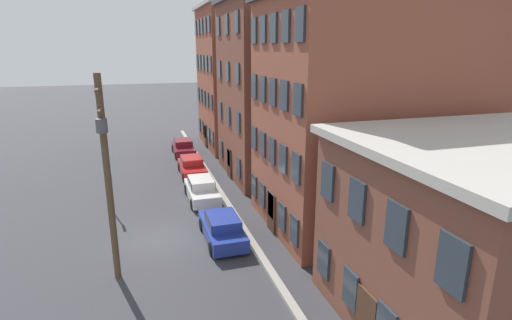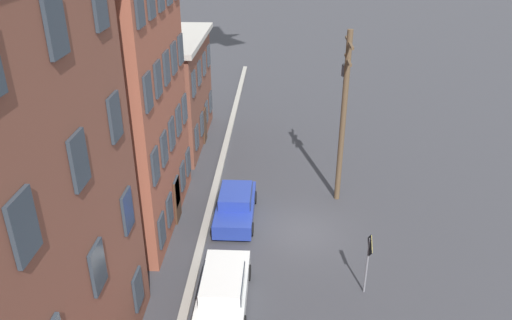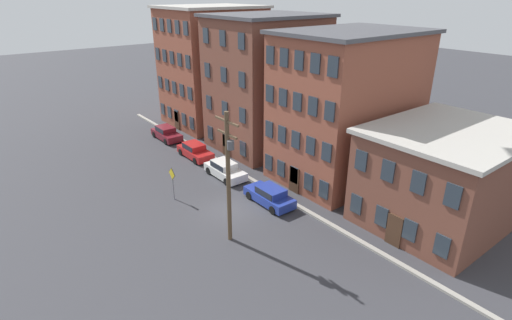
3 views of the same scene
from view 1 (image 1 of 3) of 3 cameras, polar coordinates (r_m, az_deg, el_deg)
ground_plane at (r=22.25m, az=-13.45°, el=-10.85°), size 200.00×200.00×0.00m
kerb_strip at (r=22.82m, az=-1.98°, el=-9.47°), size 56.00×0.36×0.16m
apartment_corner at (r=41.45m, az=-0.12°, el=11.72°), size 9.64×10.97×13.80m
apartment_midblock at (r=31.59m, az=5.16°, el=10.01°), size 9.18×10.60×13.34m
apartment_far at (r=23.18m, az=16.27°, el=6.40°), size 8.66×12.14×12.55m
apartment_annex at (r=16.67m, az=31.79°, el=-9.06°), size 8.88×10.97×6.91m
car_maroon at (r=38.52m, az=-10.34°, el=1.87°), size 4.40×1.92×1.43m
car_red at (r=32.20m, az=-9.14°, el=-0.81°), size 4.40×1.92×1.43m
car_white at (r=26.90m, az=-7.78°, el=-4.08°), size 4.40×1.92×1.43m
car_blue at (r=21.26m, az=-4.82°, el=-9.51°), size 4.40×1.92×1.43m
caution_sign at (r=25.39m, az=-19.94°, el=-3.50°), size 1.01×0.08×2.75m
utility_pole at (r=17.42m, az=-20.53°, el=-1.30°), size 2.40×0.44×8.87m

